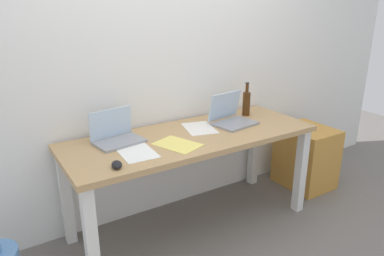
# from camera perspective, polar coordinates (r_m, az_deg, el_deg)

# --- Properties ---
(ground_plane) EXTENTS (8.00, 8.00, 0.00)m
(ground_plane) POSITION_cam_1_polar(r_m,az_deg,el_deg) (2.96, 0.00, -14.79)
(ground_plane) COLOR slate
(back_wall) EXTENTS (5.20, 0.08, 2.60)m
(back_wall) POSITION_cam_1_polar(r_m,az_deg,el_deg) (2.83, -4.46, 11.96)
(back_wall) COLOR white
(back_wall) RESTS_ON ground
(desk) EXTENTS (1.84, 0.69, 0.75)m
(desk) POSITION_cam_1_polar(r_m,az_deg,el_deg) (2.65, 0.00, -3.07)
(desk) COLOR tan
(desk) RESTS_ON ground
(laptop_left) EXTENTS (0.35, 0.26, 0.22)m
(laptop_left) POSITION_cam_1_polar(r_m,az_deg,el_deg) (2.51, -11.74, -1.14)
(laptop_left) COLOR gray
(laptop_left) RESTS_ON desk
(laptop_right) EXTENTS (0.35, 0.31, 0.24)m
(laptop_right) POSITION_cam_1_polar(r_m,az_deg,el_deg) (2.85, 6.20, 1.67)
(laptop_right) COLOR gray
(laptop_right) RESTS_ON desk
(beer_bottle) EXTENTS (0.06, 0.06, 0.28)m
(beer_bottle) POSITION_cam_1_polar(r_m,az_deg,el_deg) (3.07, 8.52, 3.95)
(beer_bottle) COLOR #47280F
(beer_bottle) RESTS_ON desk
(computer_mouse) EXTENTS (0.08, 0.11, 0.03)m
(computer_mouse) POSITION_cam_1_polar(r_m,az_deg,el_deg) (2.15, -11.73, -5.64)
(computer_mouse) COLOR black
(computer_mouse) RESTS_ON desk
(paper_sheet_front_left) EXTENTS (0.23, 0.31, 0.00)m
(paper_sheet_front_left) POSITION_cam_1_polar(r_m,az_deg,el_deg) (2.34, -8.67, -3.77)
(paper_sheet_front_left) COLOR white
(paper_sheet_front_left) RESTS_ON desk
(paper_sheet_near_back) EXTENTS (0.28, 0.34, 0.00)m
(paper_sheet_near_back) POSITION_cam_1_polar(r_m,az_deg,el_deg) (2.74, 1.18, -0.03)
(paper_sheet_near_back) COLOR white
(paper_sheet_near_back) RESTS_ON desk
(paper_yellow_folder) EXTENTS (0.30, 0.35, 0.00)m
(paper_yellow_folder) POSITION_cam_1_polar(r_m,az_deg,el_deg) (2.43, -2.29, -2.59)
(paper_yellow_folder) COLOR #F4E06B
(paper_yellow_folder) RESTS_ON desk
(filing_cabinet) EXTENTS (0.40, 0.48, 0.56)m
(filing_cabinet) POSITION_cam_1_polar(r_m,az_deg,el_deg) (3.57, 17.47, -4.35)
(filing_cabinet) COLOR #C68938
(filing_cabinet) RESTS_ON ground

